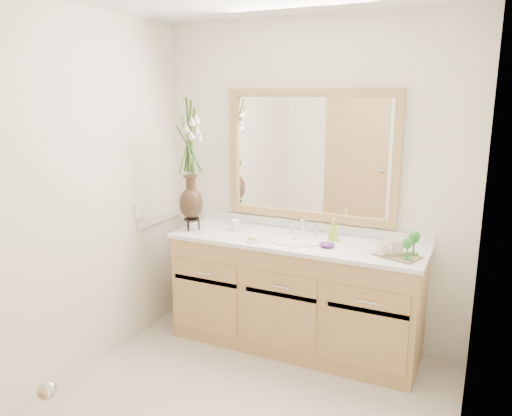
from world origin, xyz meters
The scene contains 19 objects.
wall_back centered at (0.00, 1.30, 1.20)m, with size 2.40×0.02×2.40m, color silver.
wall_front centered at (0.00, -1.30, 1.20)m, with size 2.40×0.02×2.40m, color silver.
wall_left centered at (-1.20, 0.00, 1.20)m, with size 0.02×2.60×2.40m, color silver.
wall_right centered at (1.20, 0.00, 1.20)m, with size 0.02×2.60×2.40m, color silver.
vanity centered at (0.00, 1.01, 0.40)m, with size 1.80×0.55×0.80m.
counter centered at (0.00, 1.01, 0.82)m, with size 1.84×0.57×0.03m, color white.
sink centered at (0.00, 1.00, 0.78)m, with size 0.38×0.34×0.23m.
mirror centered at (0.00, 1.28, 1.41)m, with size 1.32×0.04×0.97m.
switch_plate centered at (-1.19, 0.76, 0.98)m, with size 0.02×0.12×0.12m, color white.
flower_vase centered at (-0.82, 0.92, 1.43)m, with size 0.21×0.21×0.88m.
tumbler centered at (-0.52, 1.05, 0.87)m, with size 0.06×0.06×0.08m, color silver.
soap_dish centered at (-0.25, 0.84, 0.84)m, with size 0.11×0.11×0.03m.
soap_bottle centered at (0.24, 1.12, 0.90)m, with size 0.06×0.06×0.14m, color #A2DB33.
purple_dish centered at (0.26, 0.93, 0.85)m, with size 0.11×0.09×0.04m, color #5D246D.
tray centered at (0.73, 0.93, 0.84)m, with size 0.27×0.18×0.01m, color brown.
mug_left centered at (0.64, 0.90, 0.89)m, with size 0.09×0.09×0.09m, color silver.
mug_right centered at (0.73, 0.96, 0.90)m, with size 0.10×0.10×0.10m, color silver.
goblet_front centered at (0.80, 0.87, 0.94)m, with size 0.06×0.06×0.14m.
goblet_back centered at (0.82, 0.99, 0.95)m, with size 0.07×0.07×0.16m.
Camera 1 is at (1.22, -2.22, 1.86)m, focal length 35.00 mm.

